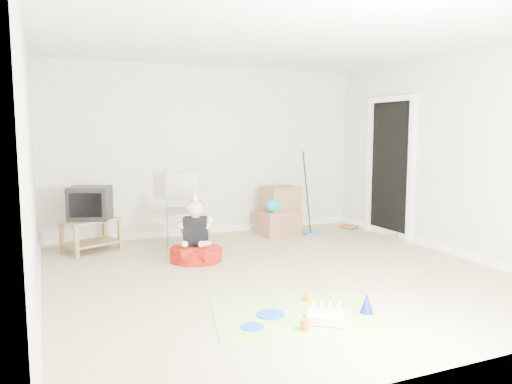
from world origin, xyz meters
name	(u,v)px	position (x,y,z in m)	size (l,w,h in m)	color
ground	(278,274)	(0.00, 0.00, 0.00)	(5.00, 5.00, 0.00)	tan
doorway_recess	(391,170)	(2.48, 1.20, 1.02)	(0.02, 0.90, 2.05)	black
tv_stand	(91,232)	(-1.83, 1.97, 0.26)	(0.82, 0.69, 0.44)	olive
crt_tv	(90,203)	(-1.83, 1.97, 0.66)	(0.51, 0.42, 0.44)	black
folding_chair	(183,210)	(-0.62, 1.79, 0.51)	(0.57, 0.55, 1.06)	gray
cardboard_boxes	(279,212)	(0.96, 1.96, 0.36)	(0.65, 0.54, 0.75)	#916346
floor_mop	(315,218)	(1.47, 1.73, 0.26)	(0.34, 0.43, 1.29)	blue
book_pile	(350,227)	(2.27, 1.95, 0.03)	(0.27, 0.30, 0.05)	#246E30
seated_woman	(196,246)	(-0.69, 0.90, 0.20)	(0.85, 0.85, 0.92)	#A6170F
party_mat	(298,315)	(-0.39, -1.21, 0.00)	(1.47, 1.06, 0.01)	#E32F83
birthday_cake	(326,318)	(-0.26, -1.46, 0.04)	(0.39, 0.38, 0.15)	white
blue_plate_near	(271,314)	(-0.61, -1.12, 0.01)	(0.25, 0.25, 0.01)	blue
blue_plate_far	(252,327)	(-0.87, -1.31, 0.01)	(0.19, 0.19, 0.01)	blue
orange_cup_near	(308,297)	(-0.14, -0.93, 0.04)	(0.06, 0.06, 0.07)	orange
orange_cup_far	(306,325)	(-0.50, -1.54, 0.05)	(0.08, 0.08, 0.09)	orange
blue_party_hat	(367,303)	(0.19, -1.41, 0.10)	(0.12, 0.12, 0.18)	#1A27B8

